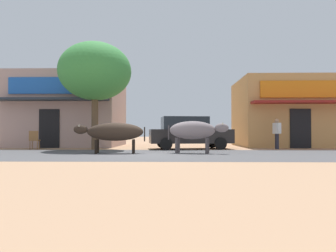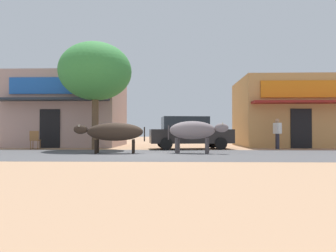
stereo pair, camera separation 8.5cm
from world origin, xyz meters
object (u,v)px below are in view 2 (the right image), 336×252
Objects in this scene: roadside_tree at (95,72)px; cafe_chair_near_tree at (35,139)px; cow_far_dark at (194,130)px; pedestrian_by_shop at (277,131)px; parked_hatchback_car at (189,132)px; cow_near_brown at (114,132)px.

roadside_tree is 4.54m from cafe_chair_near_tree.
cow_far_dark is at bearing -28.02° from roadside_tree.
pedestrian_by_shop is at bearing 3.17° from roadside_tree.
roadside_tree reaches higher than cafe_chair_near_tree.
parked_hatchback_car is 3.13m from cow_far_dark.
cow_near_brown is 1.87× the size of pedestrian_by_shop.
parked_hatchback_car is 2.82× the size of pedestrian_by_shop.
roadside_tree reaches higher than pedestrian_by_shop.
cow_near_brown is at bearing -157.10° from pedestrian_by_shop.
cow_far_dark is 2.69× the size of cafe_chair_near_tree.
roadside_tree is at bearing 151.98° from cow_far_dark.
parked_hatchback_car is at bearing 7.31° from roadside_tree.
cafe_chair_near_tree is (-7.82, 2.60, -0.42)m from cow_far_dark.
cow_far_dark is at bearing -18.39° from cafe_chair_near_tree.
parked_hatchback_car reaches higher than cow_near_brown.
cow_far_dark is at bearing -88.52° from parked_hatchback_car.
roadside_tree is 5.79× the size of cafe_chair_near_tree.
roadside_tree is 2.15× the size of cow_far_dark.
roadside_tree is 6.13m from cow_far_dark.
pedestrian_by_shop is at bearing -1.21° from parked_hatchback_car.
roadside_tree is 1.85× the size of cow_near_brown.
cow_far_dark is 8.25m from cafe_chair_near_tree.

